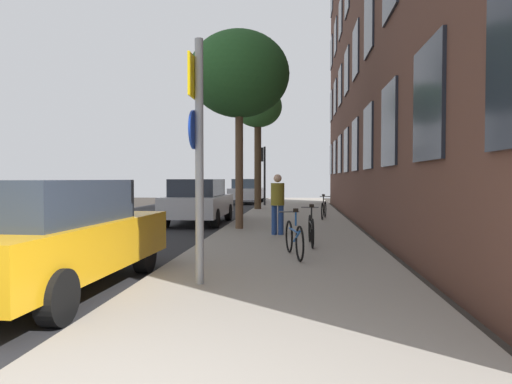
# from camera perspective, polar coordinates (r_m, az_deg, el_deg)

# --- Properties ---
(ground_plane) EXTENTS (41.80, 41.80, 0.00)m
(ground_plane) POSITION_cam_1_polar(r_m,az_deg,el_deg) (17.81, -6.81, -3.63)
(ground_plane) COLOR #332D28
(road_asphalt) EXTENTS (7.00, 38.00, 0.01)m
(road_asphalt) POSITION_cam_1_polar(r_m,az_deg,el_deg) (18.37, -13.24, -3.48)
(road_asphalt) COLOR #232326
(road_asphalt) RESTS_ON ground
(sidewalk) EXTENTS (4.20, 38.00, 0.12)m
(sidewalk) POSITION_cam_1_polar(r_m,az_deg,el_deg) (17.40, 4.54, -3.55)
(sidewalk) COLOR gray
(sidewalk) RESTS_ON ground
(building_facade) EXTENTS (0.56, 27.00, 14.66)m
(building_facade) POSITION_cam_1_polar(r_m,az_deg,el_deg) (17.92, 13.44, 20.20)
(building_facade) COLOR #513328
(building_facade) RESTS_ON ground
(sign_post) EXTENTS (0.15, 0.60, 3.54)m
(sign_post) POSITION_cam_1_polar(r_m,az_deg,el_deg) (6.59, -7.38, 5.92)
(sign_post) COLOR gray
(sign_post) RESTS_ON sidewalk
(traffic_light) EXTENTS (0.43, 0.24, 3.37)m
(traffic_light) POSITION_cam_1_polar(r_m,az_deg,el_deg) (25.95, 0.86, 3.43)
(traffic_light) COLOR black
(traffic_light) RESTS_ON sidewalk
(tree_near) EXTENTS (3.06, 3.06, 6.00)m
(tree_near) POSITION_cam_1_polar(r_m,az_deg,el_deg) (14.14, -2.15, 14.56)
(tree_near) COLOR brown
(tree_near) RESTS_ON sidewalk
(tree_far) EXTENTS (2.44, 2.44, 6.20)m
(tree_far) POSITION_cam_1_polar(r_m,az_deg,el_deg) (23.08, 0.23, 10.44)
(tree_far) COLOR #4C3823
(tree_far) RESTS_ON sidewalk
(bicycle_0) EXTENTS (0.51, 1.68, 0.95)m
(bicycle_0) POSITION_cam_1_polar(r_m,az_deg,el_deg) (8.87, 4.85, -5.79)
(bicycle_0) COLOR black
(bicycle_0) RESTS_ON sidewalk
(bicycle_1) EXTENTS (0.42, 1.67, 0.95)m
(bicycle_1) POSITION_cam_1_polar(r_m,az_deg,el_deg) (10.46, 6.98, -4.68)
(bicycle_1) COLOR black
(bicycle_1) RESTS_ON sidewalk
(bicycle_2) EXTENTS (0.44, 1.66, 0.94)m
(bicycle_2) POSITION_cam_1_polar(r_m,az_deg,el_deg) (17.39, 8.57, -2.16)
(bicycle_2) COLOR black
(bicycle_2) RESTS_ON sidewalk
(pedestrian_0) EXTENTS (0.42, 0.42, 1.65)m
(pedestrian_0) POSITION_cam_1_polar(r_m,az_deg,el_deg) (12.27, 2.75, -1.05)
(pedestrian_0) COLOR navy
(pedestrian_0) RESTS_ON sidewalk
(car_0) EXTENTS (1.95, 4.50, 1.62)m
(car_0) POSITION_cam_1_polar(r_m,az_deg,el_deg) (7.06, -24.31, -5.00)
(car_0) COLOR orange
(car_0) RESTS_ON road_asphalt
(car_1) EXTENTS (1.94, 4.31, 1.62)m
(car_1) POSITION_cam_1_polar(r_m,az_deg,el_deg) (16.47, -7.26, -1.12)
(car_1) COLOR #B7B7BC
(car_1) RESTS_ON road_asphalt
(car_2) EXTENTS (2.07, 4.17, 1.62)m
(car_2) POSITION_cam_1_polar(r_m,az_deg,el_deg) (29.77, -1.15, 0.14)
(car_2) COLOR silver
(car_2) RESTS_ON road_asphalt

